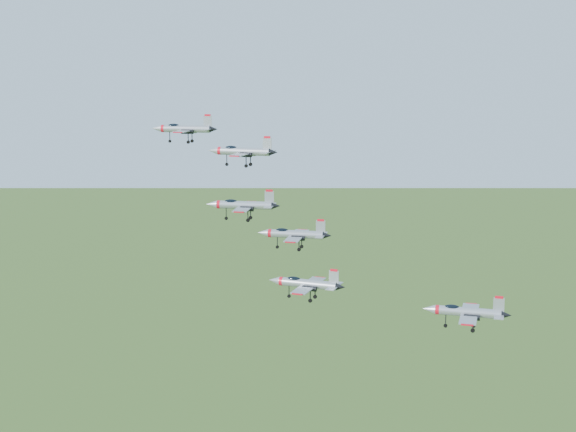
# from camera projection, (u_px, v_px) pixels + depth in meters

# --- Properties ---
(jet_lead) EXTENTS (12.16, 10.00, 3.26)m
(jet_lead) POSITION_uv_depth(u_px,v_px,m) (184.00, 129.00, 141.54)
(jet_lead) COLOR #9EA2AA
(jet_left_high) EXTENTS (11.80, 9.82, 3.15)m
(jet_left_high) POSITION_uv_depth(u_px,v_px,m) (242.00, 151.00, 127.51)
(jet_left_high) COLOR #9EA2AA
(jet_right_high) EXTENTS (10.41, 8.55, 2.79)m
(jet_right_high) POSITION_uv_depth(u_px,v_px,m) (242.00, 205.00, 109.80)
(jet_right_high) COLOR #9EA2AA
(jet_left_low) EXTENTS (12.41, 10.23, 3.32)m
(jet_left_low) POSITION_uv_depth(u_px,v_px,m) (293.00, 234.00, 130.71)
(jet_left_low) COLOR #9EA2AA
(jet_right_low) EXTENTS (11.71, 9.84, 3.14)m
(jet_right_low) POSITION_uv_depth(u_px,v_px,m) (305.00, 283.00, 115.42)
(jet_right_low) COLOR #9EA2AA
(jet_trail) EXTENTS (13.27, 11.04, 3.55)m
(jet_trail) POSITION_uv_depth(u_px,v_px,m) (465.00, 312.00, 120.69)
(jet_trail) COLOR #9EA2AA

